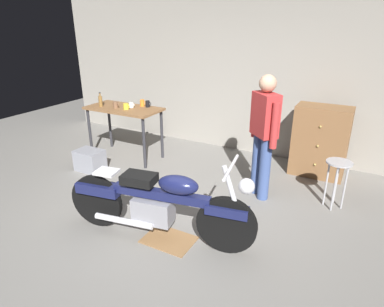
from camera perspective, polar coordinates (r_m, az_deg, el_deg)
ground_plane at (r=4.18m, az=-5.24°, el=-11.38°), size 12.00×12.00×0.00m
back_wall at (r=6.06m, az=9.47°, el=14.62°), size 8.00×0.12×3.10m
workbench at (r=5.88m, az=-11.56°, el=6.67°), size 1.30×0.64×0.90m
motorcycle at (r=3.66m, az=-5.77°, el=-8.32°), size 2.17×0.73×1.00m
person_standing at (r=4.45m, az=12.19°, el=3.59°), size 0.44×0.42×1.67m
shop_stool at (r=4.60m, az=23.68°, el=-2.92°), size 0.32×0.32×0.64m
wooden_dresser at (r=5.49m, az=21.08°, el=1.94°), size 0.80×0.47×1.10m
drip_tray at (r=3.85m, az=-3.98°, el=-14.50°), size 0.56×0.40×0.01m
storage_bin at (r=5.66m, az=-17.07°, el=-1.10°), size 0.44×0.32×0.34m
mug_brown_stoneware at (r=5.83m, az=-12.96°, el=8.14°), size 0.12×0.09×0.11m
mug_yellow_tall at (r=5.70m, az=-11.23°, el=7.91°), size 0.12×0.09×0.10m
mug_black_matte at (r=5.79m, az=-7.59°, el=8.41°), size 0.11×0.07×0.11m
mug_orange_travel at (r=5.87m, az=-8.50°, el=8.56°), size 0.11×0.08×0.11m
mug_white_ceramic at (r=5.81m, az=-10.35°, el=8.17°), size 0.11×0.08×0.09m
bottle at (r=6.00m, az=-15.40°, el=8.69°), size 0.06×0.06×0.24m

